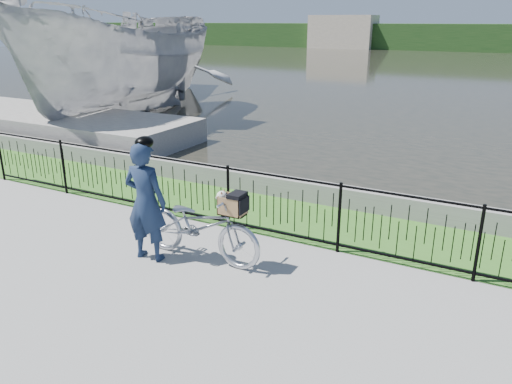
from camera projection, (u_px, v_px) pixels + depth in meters
The scene contains 12 objects.
ground at pixel (231, 281), 7.01m from camera, with size 120.00×120.00×0.00m, color gray.
grass_strip at pixel (303, 219), 9.18m from camera, with size 60.00×2.00×0.01m, color #366B21.
water at pixel (474, 73), 34.54m from camera, with size 120.00×120.00×0.00m, color #29271F.
quay_wall at pixel (323, 193), 9.95m from camera, with size 60.00×0.30×0.40m, color gray.
fence at pixel (281, 207), 8.15m from camera, with size 14.00×0.06×1.15m, color black, non-canonical shape.
far_treeline at pixel (501, 38), 56.58m from camera, with size 120.00×6.00×3.00m, color #224319.
far_building_left at pixel (343, 32), 62.73m from camera, with size 8.00×4.00×4.00m, color #B4A690.
dock at pixel (50, 123), 15.91m from camera, with size 10.00×3.00×0.70m, color gray.
bicycle_rig at pixel (200, 225), 7.50m from camera, with size 2.07×0.72×1.19m.
cyclist at pixel (145, 200), 7.40m from camera, with size 0.71×0.51×1.91m.
boat_near at pixel (122, 61), 17.21m from camera, with size 5.32×10.88×5.83m.
boat_far at pixel (121, 72), 22.59m from camera, with size 10.96×13.39×2.42m.
Camera 1 is at (3.22, -5.32, 3.48)m, focal length 35.00 mm.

